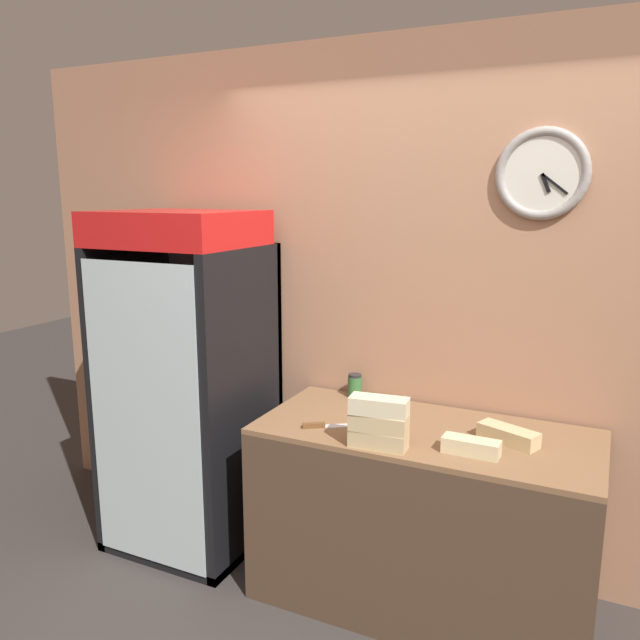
{
  "coord_description": "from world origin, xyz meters",
  "views": [
    {
      "loc": [
        0.72,
        -1.74,
        1.95
      ],
      "look_at": [
        -0.54,
        0.91,
        1.34
      ],
      "focal_mm": 35.0,
      "sensor_mm": 36.0,
      "label": 1
    }
  ],
  "objects": [
    {
      "name": "wall_back",
      "position": [
        0.0,
        1.31,
        1.36
      ],
      "size": [
        5.2,
        0.1,
        2.7
      ],
      "color": "#AD7A5B",
      "rests_on": "ground_plane"
    },
    {
      "name": "prep_counter",
      "position": [
        0.0,
        0.91,
        0.44
      ],
      "size": [
        1.54,
        0.71,
        0.87
      ],
      "color": "#4C3828",
      "rests_on": "ground_plane"
    },
    {
      "name": "beverage_cooler",
      "position": [
        -1.34,
        0.95,
        1.02
      ],
      "size": [
        0.78,
        0.73,
        1.85
      ],
      "color": "black",
      "rests_on": "ground_plane"
    },
    {
      "name": "sandwich_stack_bottom",
      "position": [
        -0.13,
        0.62,
        0.91
      ],
      "size": [
        0.25,
        0.11,
        0.07
      ],
      "color": "tan",
      "rests_on": "prep_counter"
    },
    {
      "name": "sandwich_stack_middle",
      "position": [
        -0.13,
        0.62,
        0.99
      ],
      "size": [
        0.25,
        0.12,
        0.07
      ],
      "color": "tan",
      "rests_on": "sandwich_stack_bottom"
    },
    {
      "name": "sandwich_stack_top",
      "position": [
        -0.13,
        0.62,
        1.06
      ],
      "size": [
        0.26,
        0.13,
        0.07
      ],
      "color": "beige",
      "rests_on": "sandwich_stack_middle"
    },
    {
      "name": "sandwich_flat_left",
      "position": [
        0.37,
        0.91,
        0.91
      ],
      "size": [
        0.28,
        0.19,
        0.07
      ],
      "color": "tan",
      "rests_on": "prep_counter"
    },
    {
      "name": "sandwich_flat_right",
      "position": [
        0.25,
        0.72,
        0.91
      ],
      "size": [
        0.24,
        0.09,
        0.07
      ],
      "color": "beige",
      "rests_on": "prep_counter"
    },
    {
      "name": "chefs_knife",
      "position": [
        -0.43,
        0.74,
        0.88
      ],
      "size": [
        0.26,
        0.19,
        0.02
      ],
      "color": "silver",
      "rests_on": "prep_counter"
    },
    {
      "name": "condiment_jar",
      "position": [
        -0.47,
        1.2,
        0.94
      ],
      "size": [
        0.08,
        0.08,
        0.13
      ],
      "color": "#336B38",
      "rests_on": "prep_counter"
    }
  ]
}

